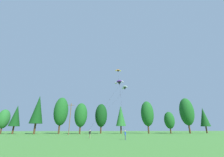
# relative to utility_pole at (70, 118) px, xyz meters

# --- Properties ---
(treeline_tree_a) EXTENTS (4.33, 4.33, 9.37)m
(treeline_tree_a) POSITION_rel_utility_pole_xyz_m (-28.39, 11.49, 0.27)
(treeline_tree_a) COLOR #472D19
(treeline_tree_a) RESTS_ON ground_plane
(treeline_tree_b) EXTENTS (3.98, 3.98, 10.82)m
(treeline_tree_b) POSITION_rel_utility_pole_xyz_m (-23.08, 9.96, 1.37)
(treeline_tree_b) COLOR #472D19
(treeline_tree_b) RESTS_ON ground_plane
(treeline_tree_c) EXTENTS (4.83, 4.83, 14.69)m
(treeline_tree_c) POSITION_rel_utility_pole_xyz_m (-14.70, 8.93, 3.80)
(treeline_tree_c) COLOR #472D19
(treeline_tree_c) RESTS_ON ground_plane
(treeline_tree_d) EXTENTS (5.72, 5.72, 14.50)m
(treeline_tree_d) POSITION_rel_utility_pole_xyz_m (-6.20, 11.16, 3.38)
(treeline_tree_d) COLOR #472D19
(treeline_tree_d) RESTS_ON ground_plane
(treeline_tree_e) EXTENTS (4.94, 4.94, 11.63)m
(treeline_tree_e) POSITION_rel_utility_pole_xyz_m (2.52, 7.69, 1.64)
(treeline_tree_e) COLOR #472D19
(treeline_tree_e) RESTS_ON ground_plane
(treeline_tree_f) EXTENTS (5.06, 5.06, 12.07)m
(treeline_tree_f) POSITION_rel_utility_pole_xyz_m (10.48, 11.98, 1.91)
(treeline_tree_f) COLOR #472D19
(treeline_tree_f) RESTS_ON ground_plane
(treeline_tree_g) EXTENTS (4.12, 4.12, 11.44)m
(treeline_tree_g) POSITION_rel_utility_pole_xyz_m (18.84, 11.62, 1.76)
(treeline_tree_g) COLOR #472D19
(treeline_tree_g) RESTS_ON ground_plane
(treeline_tree_h) EXTENTS (5.44, 5.44, 13.47)m
(treeline_tree_h) POSITION_rel_utility_pole_xyz_m (30.52, 11.78, 2.75)
(treeline_tree_h) COLOR #472D19
(treeline_tree_h) RESTS_ON ground_plane
(treeline_tree_i) EXTENTS (4.15, 4.15, 8.72)m
(treeline_tree_i) POSITION_rel_utility_pole_xyz_m (39.00, 9.48, -0.13)
(treeline_tree_i) COLOR #472D19
(treeline_tree_i) RESTS_ON ground_plane
(treeline_tree_j) EXTENTS (5.80, 5.80, 14.82)m
(treeline_tree_j) POSITION_rel_utility_pole_xyz_m (47.63, 10.23, 3.57)
(treeline_tree_j) COLOR #472D19
(treeline_tree_j) RESTS_ON ground_plane
(treeline_tree_k) EXTENTS (4.04, 4.04, 11.08)m
(treeline_tree_k) POSITION_rel_utility_pole_xyz_m (57.06, 13.00, 1.54)
(treeline_tree_k) COLOR #472D19
(treeline_tree_k) RESTS_ON ground_plane
(utility_pole) EXTENTS (2.20, 0.26, 10.27)m
(utility_pole) POSITION_rel_utility_pole_xyz_m (0.00, 0.00, 0.00)
(utility_pole) COLOR brown
(utility_pole) RESTS_ON ground_plane
(kite_flyer_near) EXTENTS (0.69, 0.71, 1.69)m
(kite_flyer_near) POSITION_rel_utility_pole_xyz_m (8.08, -16.86, -4.41)
(kite_flyer_near) COLOR gray
(kite_flyer_near) RESTS_ON ground_plane
(kite_flyer_mid) EXTENTS (0.28, 0.58, 1.69)m
(kite_flyer_mid) POSITION_rel_utility_pole_xyz_m (15.08, -22.49, -4.42)
(kite_flyer_mid) COLOR navy
(kite_flyer_mid) RESTS_ON ground_plane
(parafoil_kite_high_purple) EXTENTS (9.61, 9.61, 14.75)m
(parafoil_kite_high_purple) POSITION_rel_utility_pole_xyz_m (15.86, -8.68, 10.19)
(parafoil_kite_high_purple) COLOR purple
(parafoil_kite_mid_orange) EXTENTS (2.47, 19.90, 21.17)m
(parafoil_kite_mid_orange) POSITION_rel_utility_pole_xyz_m (16.24, -3.03, 16.41)
(parafoil_kite_mid_orange) COLOR orange
(parafoil_kite_far_white) EXTENTS (11.61, 14.53, 14.44)m
(parafoil_kite_far_white) POSITION_rel_utility_pole_xyz_m (18.34, -3.87, 9.91)
(parafoil_kite_far_white) COLOR white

